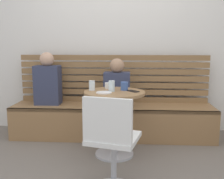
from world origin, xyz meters
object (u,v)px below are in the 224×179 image
(person_child_left, at_px, (117,85))
(cup_water_clear, at_px, (92,85))
(white_chair, at_px, (111,141))
(phone_on_table, at_px, (133,91))
(person_adult, at_px, (48,81))
(cup_ceramic_white, at_px, (108,86))
(cup_mug_blue, at_px, (124,86))
(cafe_table, at_px, (114,111))
(plate_small, at_px, (104,93))
(cup_glass_tall, at_px, (112,86))
(booth_bench, at_px, (112,121))

(person_child_left, bearing_deg, cup_water_clear, -117.03)
(white_chair, relative_size, phone_on_table, 6.07)
(person_adult, height_order, cup_water_clear, person_adult)
(cup_ceramic_white, bearing_deg, cup_water_clear, -143.62)
(white_chair, height_order, cup_mug_blue, white_chair)
(cafe_table, relative_size, cup_mug_blue, 7.79)
(person_adult, height_order, cup_ceramic_white, person_adult)
(cafe_table, bearing_deg, cup_water_clear, 166.51)
(white_chair, bearing_deg, cup_water_clear, 107.86)
(white_chair, bearing_deg, cup_mug_blue, 84.65)
(cup_ceramic_white, xyz_separation_m, plate_small, (-0.02, -0.31, -0.03))
(person_adult, height_order, plate_small, person_adult)
(cafe_table, distance_m, cup_water_clear, 0.38)
(cup_glass_tall, bearing_deg, cup_mug_blue, 32.87)
(person_adult, relative_size, cup_glass_tall, 5.94)
(plate_small, bearing_deg, booth_bench, 86.62)
(booth_bench, relative_size, cup_ceramic_white, 33.75)
(white_chair, xyz_separation_m, person_adult, (-0.97, 1.46, 0.29))
(cup_glass_tall, height_order, phone_on_table, cup_glass_tall)
(white_chair, bearing_deg, cup_glass_tall, 93.79)
(person_adult, bearing_deg, booth_bench, -2.38)
(person_adult, bearing_deg, white_chair, -56.20)
(cafe_table, xyz_separation_m, cup_water_clear, (-0.26, 0.06, 0.28))
(cup_water_clear, xyz_separation_m, cup_glass_tall, (0.23, -0.06, 0.01))
(person_adult, bearing_deg, cafe_table, -34.07)
(phone_on_table, bearing_deg, cafe_table, 142.50)
(booth_bench, distance_m, person_adult, 1.04)
(cup_water_clear, relative_size, cup_ceramic_white, 1.38)
(person_adult, bearing_deg, cup_ceramic_white, -27.58)
(person_adult, distance_m, person_child_left, 0.95)
(person_adult, xyz_separation_m, person_child_left, (0.95, -0.07, -0.04))
(cafe_table, relative_size, plate_small, 4.35)
(cup_glass_tall, height_order, cup_ceramic_white, cup_glass_tall)
(person_adult, height_order, cup_glass_tall, person_adult)
(white_chair, bearing_deg, person_adult, 123.80)
(cup_mug_blue, bearing_deg, person_child_left, 102.63)
(cup_mug_blue, xyz_separation_m, cup_ceramic_white, (-0.19, 0.10, -0.01))
(plate_small, bearing_deg, white_chair, -79.55)
(booth_bench, xyz_separation_m, white_chair, (0.09, -1.42, 0.24))
(person_adult, distance_m, cup_mug_blue, 1.20)
(cafe_table, relative_size, person_adult, 1.04)
(cup_water_clear, xyz_separation_m, plate_small, (0.15, -0.18, -0.05))
(booth_bench, relative_size, cup_water_clear, 24.55)
(cup_mug_blue, bearing_deg, cup_water_clear, -175.66)
(person_child_left, bearing_deg, cafe_table, -90.00)
(cup_water_clear, relative_size, phone_on_table, 0.79)
(cup_ceramic_white, relative_size, phone_on_table, 0.57)
(cafe_table, xyz_separation_m, phone_on_table, (0.21, 0.01, 0.23))
(person_adult, relative_size, phone_on_table, 5.09)
(plate_small, bearing_deg, cup_glass_tall, 57.09)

